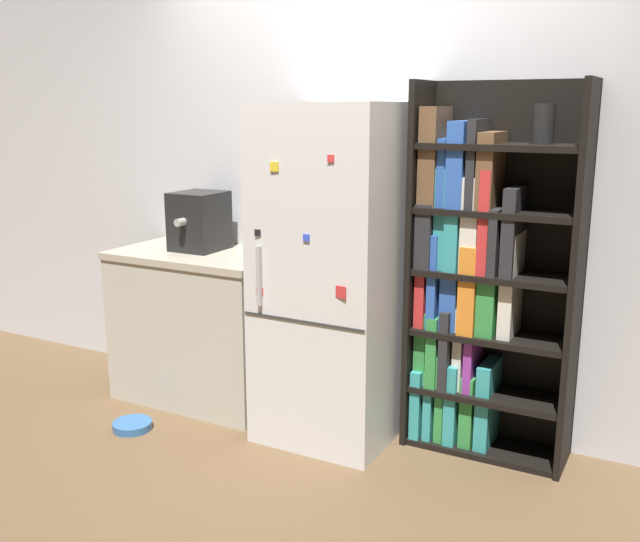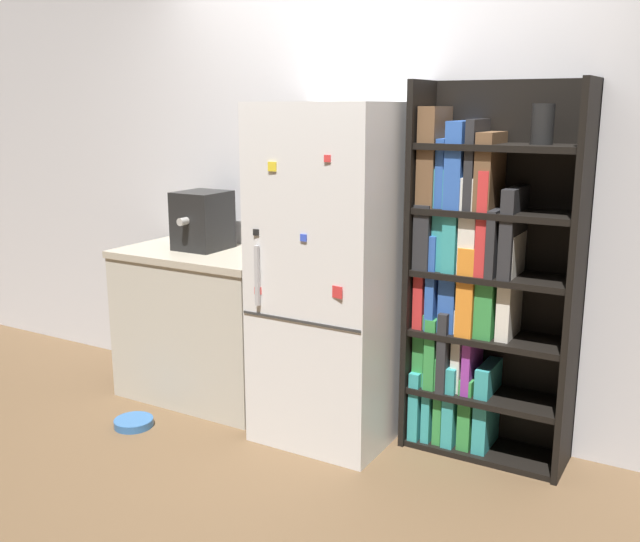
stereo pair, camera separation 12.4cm
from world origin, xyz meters
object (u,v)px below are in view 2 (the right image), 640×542
object	(u,v)px
espresso_machine	(203,220)
pet_bowl	(134,422)
refrigerator	(334,275)
bookshelf	(476,281)

from	to	relation	value
espresso_machine	pet_bowl	world-z (taller)	espresso_machine
refrigerator	espresso_machine	size ratio (longest dim) A/B	5.03
refrigerator	pet_bowl	world-z (taller)	refrigerator
pet_bowl	espresso_machine	bearing A→B (deg)	86.46
bookshelf	pet_bowl	distance (m)	1.99
refrigerator	espresso_machine	distance (m)	0.96
pet_bowl	refrigerator	bearing A→B (deg)	27.69
espresso_machine	bookshelf	bearing A→B (deg)	3.30
espresso_machine	refrigerator	bearing A→B (deg)	-5.90
refrigerator	espresso_machine	bearing A→B (deg)	174.10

